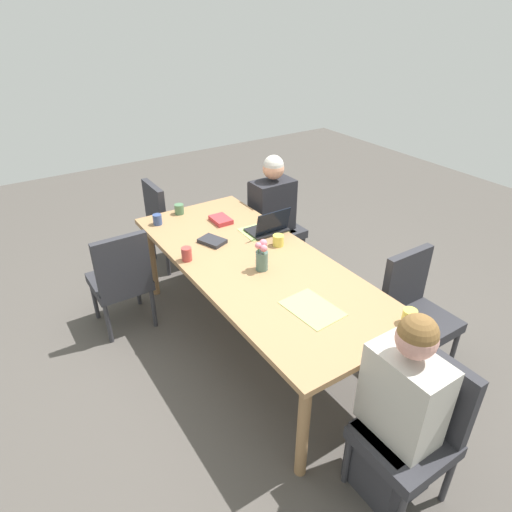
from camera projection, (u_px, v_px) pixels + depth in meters
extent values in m
plane|color=#4C4742|center=(256.00, 342.00, 3.65)|extent=(10.00, 10.00, 0.00)
cube|color=#9E754C|center=(256.00, 264.00, 3.28)|extent=(2.37, 0.98, 0.04)
cylinder|color=#9E754C|center=(152.00, 260.00, 4.07)|extent=(0.07, 0.07, 0.72)
cylinder|color=#9E754C|center=(303.00, 431.00, 2.47)|extent=(0.07, 0.07, 0.72)
cylinder|color=#9E754C|center=(230.00, 237.00, 4.46)|extent=(0.07, 0.07, 0.72)
cylinder|color=#9E754C|center=(404.00, 372.00, 2.86)|extent=(0.07, 0.07, 0.72)
cube|color=#2D2D33|center=(403.00, 442.00, 2.35)|extent=(0.44, 0.44, 0.08)
cube|color=#2D2D33|center=(437.00, 391.00, 2.31)|extent=(0.42, 0.06, 0.45)
cylinder|color=#333338|center=(347.00, 460.00, 2.51)|extent=(0.04, 0.04, 0.37)
cylinder|color=#333338|center=(448.00, 478.00, 2.42)|extent=(0.04, 0.04, 0.37)
cylinder|color=#333338|center=(394.00, 429.00, 2.69)|extent=(0.04, 0.04, 0.37)
cube|color=#2D2D33|center=(389.00, 456.00, 2.49)|extent=(0.34, 0.36, 0.45)
cube|color=#B7B2A8|center=(404.00, 395.00, 2.25)|extent=(0.40, 0.24, 0.50)
sphere|color=tan|center=(417.00, 339.00, 2.06)|extent=(0.20, 0.20, 0.20)
sphere|color=brown|center=(418.00, 333.00, 2.05)|extent=(0.19, 0.19, 0.19)
cube|color=#2D2D33|center=(277.00, 231.00, 4.47)|extent=(0.44, 0.44, 0.08)
cube|color=#2D2D33|center=(267.00, 200.00, 4.47)|extent=(0.06, 0.42, 0.45)
cylinder|color=#333338|center=(303.00, 253.00, 4.53)|extent=(0.04, 0.04, 0.37)
cylinder|color=#333338|center=(272.00, 264.00, 4.35)|extent=(0.04, 0.04, 0.37)
cylinder|color=#333338|center=(281.00, 239.00, 4.81)|extent=(0.04, 0.04, 0.37)
cylinder|color=#333338|center=(251.00, 248.00, 4.63)|extent=(0.04, 0.04, 0.37)
cube|color=#2D2D33|center=(272.00, 249.00, 4.53)|extent=(0.36, 0.34, 0.45)
cube|color=#232328|center=(273.00, 206.00, 4.30)|extent=(0.24, 0.40, 0.50)
sphere|color=#E39E7A|center=(273.00, 169.00, 4.11)|extent=(0.20, 0.20, 0.20)
sphere|color=beige|center=(274.00, 165.00, 4.10)|extent=(0.19, 0.19, 0.19)
cube|color=#2D2D33|center=(421.00, 322.00, 3.22)|extent=(0.44, 0.44, 0.08)
cube|color=#2D2D33|center=(406.00, 279.00, 3.22)|extent=(0.06, 0.42, 0.45)
cylinder|color=#333338|center=(453.00, 351.00, 3.28)|extent=(0.04, 0.04, 0.37)
cylinder|color=#333338|center=(419.00, 372.00, 3.10)|extent=(0.04, 0.04, 0.37)
cylinder|color=#333338|center=(412.00, 324.00, 3.56)|extent=(0.04, 0.04, 0.37)
cylinder|color=#333338|center=(378.00, 341.00, 3.38)|extent=(0.04, 0.04, 0.37)
cube|color=#2D2D33|center=(120.00, 282.00, 3.68)|extent=(0.44, 0.44, 0.08)
cube|color=#2D2D33|center=(123.00, 264.00, 3.41)|extent=(0.06, 0.42, 0.45)
cylinder|color=#333338|center=(95.00, 300.00, 3.84)|extent=(0.04, 0.04, 0.37)
cylinder|color=#333338|center=(137.00, 286.00, 4.02)|extent=(0.04, 0.04, 0.37)
cylinder|color=#333338|center=(108.00, 323.00, 3.56)|extent=(0.04, 0.04, 0.37)
cylinder|color=#333338|center=(154.00, 308.00, 3.74)|extent=(0.04, 0.04, 0.37)
cube|color=#2D2D33|center=(175.00, 227.00, 4.56)|extent=(0.44, 0.44, 0.08)
cube|color=#2D2D33|center=(155.00, 207.00, 4.33)|extent=(0.42, 0.06, 0.45)
cylinder|color=#333338|center=(186.00, 234.00, 4.90)|extent=(0.04, 0.04, 0.37)
cylinder|color=#333338|center=(202.00, 249.00, 4.62)|extent=(0.04, 0.04, 0.37)
cylinder|color=#333338|center=(153.00, 243.00, 4.72)|extent=(0.04, 0.04, 0.37)
cylinder|color=#333338|center=(168.00, 259.00, 4.44)|extent=(0.04, 0.04, 0.37)
cylinder|color=#4C6B60|center=(262.00, 261.00, 3.14)|extent=(0.09, 0.09, 0.14)
sphere|color=#DB7584|center=(264.00, 248.00, 3.06)|extent=(0.05, 0.05, 0.05)
cylinder|color=#477A3D|center=(264.00, 251.00, 3.07)|extent=(0.01, 0.01, 0.04)
sphere|color=#DB7584|center=(263.00, 243.00, 3.10)|extent=(0.06, 0.06, 0.06)
cylinder|color=#477A3D|center=(263.00, 247.00, 3.12)|extent=(0.01, 0.01, 0.06)
sphere|color=#DB7584|center=(258.00, 246.00, 3.08)|extent=(0.05, 0.05, 0.05)
cylinder|color=#477A3D|center=(258.00, 249.00, 3.09)|extent=(0.01, 0.01, 0.05)
cube|color=#9EBC66|center=(312.00, 309.00, 2.78)|extent=(0.38, 0.28, 0.00)
cube|color=#9EBC66|center=(263.00, 230.00, 3.71)|extent=(0.27, 0.37, 0.00)
cube|color=black|center=(267.00, 230.00, 3.69)|extent=(0.22, 0.32, 0.02)
cube|color=black|center=(273.00, 222.00, 3.57)|extent=(0.05, 0.31, 0.20)
cylinder|color=#33477A|center=(157.00, 219.00, 3.79)|extent=(0.08, 0.08, 0.09)
cylinder|color=#DBC64C|center=(409.00, 317.00, 2.63)|extent=(0.08, 0.08, 0.09)
cylinder|color=#47704C|center=(179.00, 209.00, 3.97)|extent=(0.08, 0.08, 0.09)
cylinder|color=#DBC64C|center=(278.00, 240.00, 3.46)|extent=(0.09, 0.09, 0.09)
cylinder|color=#AD3D38|center=(187.00, 254.00, 3.27)|extent=(0.08, 0.08, 0.10)
cube|color=#B73338|center=(221.00, 220.00, 3.84)|extent=(0.20, 0.14, 0.04)
cube|color=#28282D|center=(212.00, 241.00, 3.52)|extent=(0.24, 0.20, 0.03)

